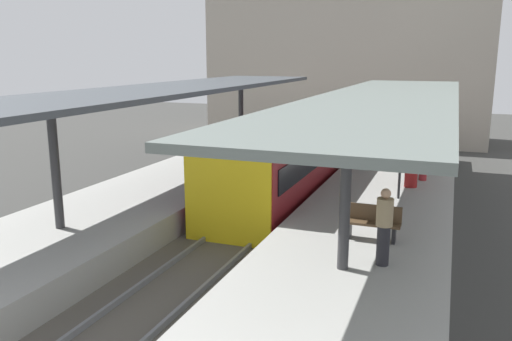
{
  "coord_description": "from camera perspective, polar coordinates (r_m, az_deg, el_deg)",
  "views": [
    {
      "loc": [
        5.79,
        -15.33,
        5.47
      ],
      "look_at": [
        -0.09,
        0.04,
        1.84
      ],
      "focal_mm": 36.33,
      "sensor_mm": 36.0,
      "label": 1
    }
  ],
  "objects": [
    {
      "name": "platform_right",
      "position": [
        16.24,
        12.94,
        -5.7
      ],
      "size": [
        4.4,
        28.0,
        1.0
      ],
      "primitive_type": "cube",
      "color": "#9E9E99",
      "rests_on": "ground_plane"
    },
    {
      "name": "platform_sign",
      "position": [
        16.96,
        15.7,
        2.33
      ],
      "size": [
        0.9,
        0.08,
        2.21
      ],
      "color": "#262628",
      "rests_on": "platform_right"
    },
    {
      "name": "litter_bin",
      "position": [
        18.86,
        16.71,
        -0.55
      ],
      "size": [
        0.44,
        0.44,
        0.8
      ],
      "primitive_type": "cylinder",
      "color": "maroon",
      "rests_on": "platform_right"
    },
    {
      "name": "rail_far_side",
      "position": [
        16.96,
        2.52,
        -5.41
      ],
      "size": [
        0.08,
        28.0,
        0.14
      ],
      "primitive_type": "cube",
      "color": "slate",
      "rests_on": "track_ballast"
    },
    {
      "name": "canopy_right",
      "position": [
        16.9,
        14.24,
        7.61
      ],
      "size": [
        4.18,
        21.0,
        3.28
      ],
      "color": "#333335",
      "rests_on": "platform_right"
    },
    {
      "name": "platform_bench",
      "position": [
        13.24,
        12.68,
        -5.47
      ],
      "size": [
        1.4,
        0.41,
        0.86
      ],
      "color": "black",
      "rests_on": "platform_right"
    },
    {
      "name": "track_ballast",
      "position": [
        17.24,
        0.23,
        -5.69
      ],
      "size": [
        3.2,
        28.0,
        0.2
      ],
      "primitive_type": "cube",
      "color": "#59544C",
      "rests_on": "ground_plane"
    },
    {
      "name": "passenger_far_end",
      "position": [
        19.92,
        18.01,
        1.36
      ],
      "size": [
        0.36,
        0.36,
        1.64
      ],
      "color": "maroon",
      "rests_on": "platform_right"
    },
    {
      "name": "passenger_mid_platform",
      "position": [
        22.45,
        17.59,
        2.5
      ],
      "size": [
        0.36,
        0.36,
        1.58
      ],
      "color": "#998460",
      "rests_on": "platform_right"
    },
    {
      "name": "platform_left",
      "position": [
        18.75,
        -10.71,
        -3.14
      ],
      "size": [
        4.4,
        28.0,
        1.0
      ],
      "primitive_type": "cube",
      "color": "#9E9E99",
      "rests_on": "ground_plane"
    },
    {
      "name": "rail_near_side",
      "position": [
        17.45,
        -1.99,
        -4.9
      ],
      "size": [
        0.08,
        28.0,
        0.14
      ],
      "primitive_type": "cube",
      "color": "slate",
      "rests_on": "track_ballast"
    },
    {
      "name": "station_building_backdrop",
      "position": [
        36.01,
        10.0,
        12.32
      ],
      "size": [
        18.0,
        6.0,
        11.0
      ],
      "primitive_type": "cube",
      "color": "#A89E8E",
      "rests_on": "ground_plane"
    },
    {
      "name": "canopy_left",
      "position": [
        19.32,
        -8.97,
        8.78
      ],
      "size": [
        4.18,
        21.0,
        3.41
      ],
      "color": "#333335",
      "rests_on": "platform_left"
    },
    {
      "name": "ground_plane",
      "position": [
        17.27,
        0.23,
        -6.01
      ],
      "size": [
        80.0,
        80.0,
        0.0
      ],
      "primitive_type": "plane",
      "color": "#383835"
    },
    {
      "name": "passenger_near_bench",
      "position": [
        11.57,
        13.92,
        -5.91
      ],
      "size": [
        0.36,
        0.36,
        1.73
      ],
      "color": "#232328",
      "rests_on": "platform_right"
    },
    {
      "name": "commuter_train",
      "position": [
        19.56,
        3.32,
        1.4
      ],
      "size": [
        2.78,
        11.01,
        3.1
      ],
      "color": "maroon",
      "rests_on": "track_ballast"
    }
  ]
}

